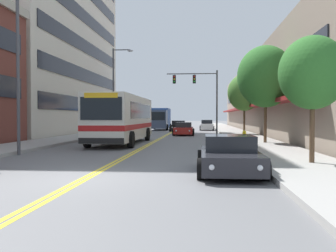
{
  "coord_description": "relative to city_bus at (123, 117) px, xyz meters",
  "views": [
    {
      "loc": [
        3.46,
        -10.99,
        1.86
      ],
      "look_at": [
        0.4,
        23.77,
        0.99
      ],
      "focal_mm": 40.0,
      "sensor_mm": 36.0,
      "label": 1
    }
  ],
  "objects": [
    {
      "name": "centre_line",
      "position": [
        1.99,
        22.28,
        -1.82
      ],
      "size": [
        0.34,
        106.0,
        0.01
      ],
      "color": "yellow",
      "rests_on": "ground_plane"
    },
    {
      "name": "car_charcoal_parked_right_foreground",
      "position": [
        6.39,
        -13.33,
        -1.25
      ],
      "size": [
        2.1,
        4.5,
        1.24
      ],
      "color": "#232328",
      "rests_on": "ground_plane"
    },
    {
      "name": "street_tree_right_near",
      "position": [
        9.52,
        -11.59,
        1.64
      ],
      "size": [
        2.46,
        2.46,
        4.65
      ],
      "color": "brown",
      "rests_on": "sidewalk_right"
    },
    {
      "name": "street_lamp_left_far",
      "position": [
        -3.06,
        11.25,
        3.26
      ],
      "size": [
        2.09,
        0.28,
        8.69
      ],
      "color": "#47474C",
      "rests_on": "ground_plane"
    },
    {
      "name": "street_tree_right_mid",
      "position": [
        9.64,
        -0.82,
        2.65
      ],
      "size": [
        3.67,
        3.67,
        6.32
      ],
      "color": "brown",
      "rests_on": "sidewalk_right"
    },
    {
      "name": "street_lamp_left_near",
      "position": [
        -3.05,
        -8.41,
        2.9
      ],
      "size": [
        2.06,
        0.28,
        8.0
      ],
      "color": "#47474C",
      "rests_on": "ground_plane"
    },
    {
      "name": "box_truck",
      "position": [
        -0.28,
        27.29,
        -0.23
      ],
      "size": [
        2.62,
        7.11,
        3.06
      ],
      "color": "#475675",
      "rests_on": "ground_plane"
    },
    {
      "name": "fire_hydrant",
      "position": [
        7.93,
        -3.95,
        -1.2
      ],
      "size": [
        0.31,
        0.23,
        0.9
      ],
      "color": "yellow",
      "rests_on": "sidewalk_right"
    },
    {
      "name": "car_beige_parked_left_near",
      "position": [
        -2.43,
        10.53,
        -1.25
      ],
      "size": [
        1.97,
        4.29,
        1.25
      ],
      "color": "#BCAD89",
      "rests_on": "ground_plane"
    },
    {
      "name": "city_bus",
      "position": [
        0.0,
        0.0,
        0.0
      ],
      "size": [
        2.95,
        11.16,
        3.23
      ],
      "color": "silver",
      "rests_on": "ground_plane"
    },
    {
      "name": "sidewalk_left",
      "position": [
        -5.22,
        22.28,
        -1.74
      ],
      "size": [
        3.42,
        106.0,
        0.17
      ],
      "color": "#9E9B96",
      "rests_on": "ground_plane"
    },
    {
      "name": "sidewalk_right",
      "position": [
        9.2,
        22.28,
        -1.74
      ],
      "size": [
        3.42,
        106.0,
        0.17
      ],
      "color": "#9E9B96",
      "rests_on": "ground_plane"
    },
    {
      "name": "car_white_parked_right_mid",
      "position": [
        6.26,
        26.07,
        -1.18
      ],
      "size": [
        1.97,
        4.18,
        1.42
      ],
      "color": "white",
      "rests_on": "ground_plane"
    },
    {
      "name": "car_black_moving_lead",
      "position": [
        2.58,
        22.31,
        -1.2
      ],
      "size": [
        2.18,
        4.5,
        1.36
      ],
      "color": "black",
      "rests_on": "ground_plane"
    },
    {
      "name": "storefront_row_right",
      "position": [
        15.14,
        22.28,
        2.46
      ],
      "size": [
        9.1,
        68.0,
        8.58
      ],
      "color": "gray",
      "rests_on": "ground_plane"
    },
    {
      "name": "office_tower_left",
      "position": [
        -13.17,
        15.11,
        12.49
      ],
      "size": [
        12.08,
        27.84,
        28.64
      ],
      "color": "beige",
      "rests_on": "ground_plane"
    },
    {
      "name": "ground_plane",
      "position": [
        1.99,
        22.28,
        -1.82
      ],
      "size": [
        240.0,
        240.0,
        0.0
      ],
      "primitive_type": "plane",
      "color": "slate"
    },
    {
      "name": "traffic_signal_mast",
      "position": [
        5.37,
        15.5,
        3.08
      ],
      "size": [
        5.59,
        0.38,
        6.93
      ],
      "color": "#47474C",
      "rests_on": "ground_plane"
    },
    {
      "name": "street_tree_right_far",
      "position": [
        9.69,
        11.54,
        2.4
      ],
      "size": [
        3.27,
        3.27,
        5.85
      ],
      "color": "brown",
      "rests_on": "sidewalk_right"
    },
    {
      "name": "car_red_moving_second",
      "position": [
        3.74,
        11.76,
        -1.22
      ],
      "size": [
        2.08,
        4.25,
        1.3
      ],
      "color": "maroon",
      "rests_on": "ground_plane"
    }
  ]
}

